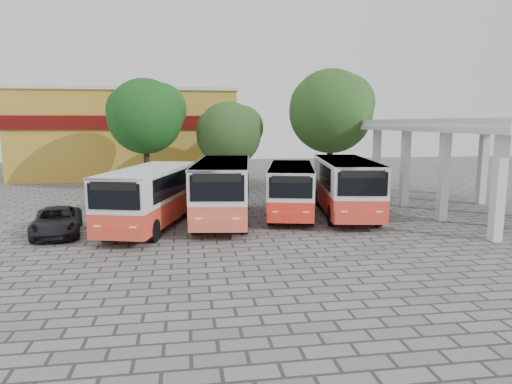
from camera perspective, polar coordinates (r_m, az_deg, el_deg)
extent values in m
plane|color=slate|center=(21.74, 6.54, -5.20)|extent=(90.00, 90.00, 0.00)
cube|color=silver|center=(22.53, 28.08, 0.79)|extent=(0.45, 0.45, 5.00)
cube|color=silver|center=(33.78, 14.82, 3.81)|extent=(0.45, 0.45, 5.00)
cube|color=silver|center=(36.22, 22.54, 3.74)|extent=(0.45, 0.45, 5.00)
cube|color=silver|center=(29.21, 25.00, 7.88)|extent=(6.60, 15.60, 0.40)
cube|color=silver|center=(29.22, 24.96, 7.20)|extent=(6.80, 15.80, 0.30)
cube|color=gold|center=(46.67, -15.50, 6.89)|extent=(20.00, 10.00, 8.00)
cube|color=#590C0A|center=(41.59, -16.37, 8.33)|extent=(20.00, 0.20, 1.20)
cube|color=silver|center=(46.75, -15.71, 11.97)|extent=(20.40, 10.40, 0.30)
cube|color=#E94128|center=(23.24, -13.10, -2.13)|extent=(4.57, 8.55, 1.08)
cube|color=white|center=(23.04, -13.21, 1.02)|extent=(4.57, 8.55, 1.51)
cube|color=white|center=(22.96, -13.27, 2.73)|extent=(4.61, 8.56, 0.12)
cube|color=black|center=(23.17, -16.29, 0.98)|extent=(1.86, 6.52, 1.08)
cube|color=black|center=(22.97, -10.11, 1.14)|extent=(1.86, 6.52, 1.08)
cube|color=black|center=(18.98, -14.14, -0.56)|extent=(2.13, 0.64, 1.08)
cube|color=black|center=(18.91, -14.18, 0.73)|extent=(1.89, 0.58, 0.35)
cylinder|color=black|center=(20.85, -16.63, -4.66)|extent=(0.29, 1.02, 1.02)
cylinder|color=black|center=(20.66, -10.53, -4.57)|extent=(0.29, 1.02, 1.02)
cylinder|color=black|center=(26.02, -15.07, -1.99)|extent=(0.29, 1.02, 1.02)
cylinder|color=black|center=(25.87, -10.20, -1.89)|extent=(0.29, 1.02, 1.02)
cube|color=#F35F43|center=(24.26, -4.12, -1.32)|extent=(3.82, 9.05, 1.15)
cube|color=white|center=(24.06, -4.16, 1.92)|extent=(3.82, 9.05, 1.61)
cube|color=white|center=(23.99, -4.18, 3.68)|extent=(3.87, 9.05, 0.13)
cube|color=black|center=(23.99, -7.34, 1.89)|extent=(1.05, 7.17, 1.15)
cube|color=black|center=(24.21, -1.01, 2.02)|extent=(1.05, 7.17, 1.15)
cube|color=black|center=(19.71, -3.11, 0.49)|extent=(2.34, 0.38, 1.15)
cube|color=black|center=(19.65, -3.13, 1.82)|extent=(2.07, 0.35, 0.37)
cylinder|color=black|center=(21.49, -6.64, -3.86)|extent=(0.31, 1.10, 1.10)
cylinder|color=black|center=(21.70, -0.37, -3.68)|extent=(0.31, 1.10, 1.10)
cylinder|color=black|center=(27.08, -7.11, -1.27)|extent=(0.31, 1.10, 1.10)
cylinder|color=black|center=(27.25, -2.13, -1.15)|extent=(0.31, 1.10, 1.10)
cube|color=red|center=(25.84, 4.37, -0.97)|extent=(4.05, 8.08, 1.02)
cube|color=white|center=(25.66, 4.40, 1.72)|extent=(4.05, 8.08, 1.42)
cube|color=white|center=(25.59, 4.42, 3.17)|extent=(4.10, 8.09, 0.12)
cube|color=black|center=(25.42, 1.80, 1.71)|extent=(1.53, 6.23, 1.02)
cube|color=black|center=(25.95, 6.94, 1.79)|extent=(1.53, 6.23, 1.02)
cube|color=black|center=(21.92, 6.72, 0.54)|extent=(2.04, 0.53, 1.02)
cube|color=black|center=(21.87, 6.74, 1.59)|extent=(1.80, 0.48, 0.33)
cylinder|color=black|center=(23.27, 3.25, -3.01)|extent=(0.27, 0.97, 0.97)
cylinder|color=black|center=(23.79, 8.20, -2.83)|extent=(0.27, 0.97, 0.97)
cylinder|color=black|center=(28.13, 1.12, -0.97)|extent=(0.27, 0.97, 0.97)
cylinder|color=black|center=(28.56, 5.26, -0.86)|extent=(0.27, 0.97, 0.97)
cube|color=red|center=(26.20, 11.09, -0.74)|extent=(4.03, 8.98, 1.14)
cube|color=white|center=(26.02, 11.18, 2.22)|extent=(4.03, 8.98, 1.59)
cube|color=white|center=(25.95, 11.23, 3.83)|extent=(4.08, 8.99, 0.13)
cube|color=black|center=(25.59, 8.40, 2.23)|extent=(1.26, 7.05, 1.14)
cube|color=black|center=(26.49, 13.87, 2.28)|extent=(1.26, 7.05, 1.14)
cube|color=black|center=(22.00, 15.03, 0.99)|extent=(2.30, 0.44, 1.14)
cube|color=black|center=(21.95, 15.08, 2.16)|extent=(2.04, 0.41, 0.37)
cylinder|color=black|center=(23.28, 10.70, -3.00)|extent=(0.30, 1.08, 1.08)
cylinder|color=black|center=(24.16, 15.94, -2.76)|extent=(0.30, 1.08, 1.08)
cylinder|color=black|center=(28.56, 6.95, -0.77)|extent=(0.30, 1.08, 1.08)
cylinder|color=black|center=(29.28, 11.36, -0.64)|extent=(0.30, 1.08, 1.08)
cylinder|color=#342217|center=(35.75, -13.48, 3.34)|extent=(0.44, 0.44, 4.04)
sphere|color=#104A10|center=(35.62, -13.69, 9.18)|extent=(5.64, 5.64, 5.64)
sphere|color=#104A10|center=(35.85, -11.86, 10.14)|extent=(3.94, 3.94, 3.94)
sphere|color=#104A10|center=(35.52, -15.35, 9.80)|extent=(3.66, 3.66, 3.66)
cylinder|color=#44341B|center=(36.32, -3.38, 2.96)|extent=(0.38, 0.38, 3.19)
sphere|color=#264A19|center=(36.15, -3.42, 7.23)|extent=(5.08, 5.08, 5.08)
sphere|color=#264A19|center=(36.55, -1.87, 8.05)|extent=(3.56, 3.56, 3.56)
sphere|color=#264A19|center=(35.87, -4.82, 7.81)|extent=(3.30, 3.30, 3.30)
cylinder|color=black|center=(36.78, 9.20, 3.89)|extent=(0.46, 0.46, 4.41)
sphere|color=#224E16|center=(36.67, 9.34, 9.92)|extent=(6.55, 6.55, 6.55)
sphere|color=#224E16|center=(37.40, 11.17, 10.85)|extent=(4.59, 4.59, 4.59)
sphere|color=#224E16|center=(36.15, 7.70, 10.76)|extent=(4.26, 4.26, 4.26)
imported|color=black|center=(23.29, -23.63, -3.37)|extent=(2.82, 4.80, 1.25)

